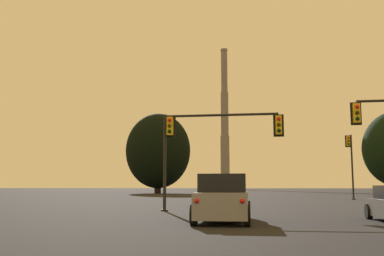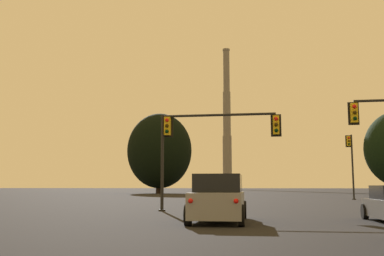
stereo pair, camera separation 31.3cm
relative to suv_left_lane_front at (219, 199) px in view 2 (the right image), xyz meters
The scene contains 5 objects.
suv_left_lane_front is the anchor object (origin of this frame).
traffic_light_overhead_left 7.97m from the suv_left_lane_front, 102.75° to the left, with size 6.90×0.50×5.48m.
traffic_light_far_right 33.10m from the suv_left_lane_front, 70.96° to the left, with size 0.78×0.50×6.77m.
smokestack 165.53m from the suv_left_lane_front, 94.62° to the left, with size 5.80×5.80×58.20m.
treeline_center_left 70.48m from the suv_left_lane_front, 105.33° to the left, with size 12.65×11.38×15.60m.
Camera 2 is at (-1.62, -2.13, 1.40)m, focal length 42.00 mm.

